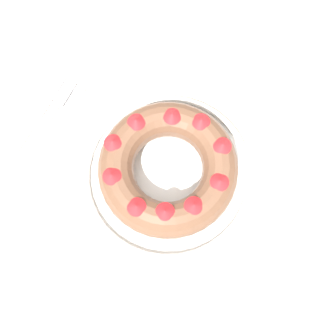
{
  "coord_description": "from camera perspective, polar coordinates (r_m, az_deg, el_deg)",
  "views": [
    {
      "loc": [
        0.1,
        -0.16,
        1.52
      ],
      "look_at": [
        0.01,
        0.01,
        0.83
      ],
      "focal_mm": 42.0,
      "sensor_mm": 36.0,
      "label": 1
    }
  ],
  "objects": [
    {
      "name": "ground_plane",
      "position": [
        1.53,
        -0.62,
        -8.37
      ],
      "size": [
        8.0,
        8.0,
        0.0
      ],
      "primitive_type": "plane",
      "color": "#4C4742"
    },
    {
      "name": "dining_table",
      "position": [
        0.85,
        -1.1,
        -2.74
      ],
      "size": [
        1.32,
        1.18,
        0.78
      ],
      "color": "beige",
      "rests_on": "ground_plane"
    },
    {
      "name": "serving_dish",
      "position": [
        0.76,
        0.0,
        -0.89
      ],
      "size": [
        0.33,
        0.33,
        0.02
      ],
      "color": "white",
      "rests_on": "dining_table"
    },
    {
      "name": "bundt_cake",
      "position": [
        0.71,
        -0.01,
        0.03
      ],
      "size": [
        0.26,
        0.26,
        0.08
      ],
      "color": "brown",
      "rests_on": "serving_dish"
    },
    {
      "name": "fork",
      "position": [
        0.84,
        -16.56,
        7.4
      ],
      "size": [
        0.02,
        0.19,
        0.01
      ],
      "rotation": [
        0.0,
        0.0,
        -0.03
      ],
      "color": "white",
      "rests_on": "dining_table"
    },
    {
      "name": "serving_knife",
      "position": [
        0.85,
        -18.94,
        6.35
      ],
      "size": [
        0.02,
        0.21,
        0.01
      ],
      "rotation": [
        0.0,
        0.0,
        0.08
      ],
      "color": "white",
      "rests_on": "dining_table"
    },
    {
      "name": "cake_knife",
      "position": [
        0.83,
        -15.97,
        5.4
      ],
      "size": [
        0.02,
        0.18,
        0.01
      ],
      "rotation": [
        0.0,
        0.0,
        -0.09
      ],
      "color": "white",
      "rests_on": "dining_table"
    },
    {
      "name": "side_bowl",
      "position": [
        0.88,
        6.31,
        18.33
      ],
      "size": [
        0.13,
        0.13,
        0.04
      ],
      "primitive_type": "cylinder",
      "color": "white",
      "rests_on": "dining_table"
    }
  ]
}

